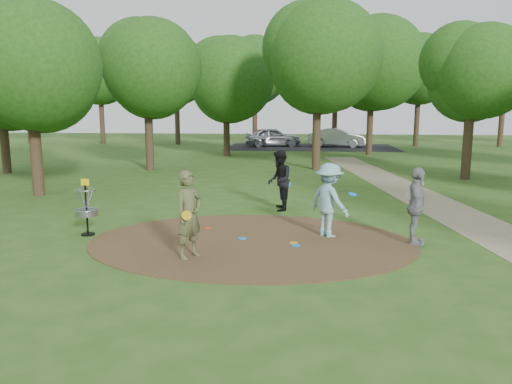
{
  "coord_description": "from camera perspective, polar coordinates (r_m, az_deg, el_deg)",
  "views": [
    {
      "loc": [
        1.27,
        -12.35,
        3.46
      ],
      "look_at": [
        0.0,
        1.2,
        1.1
      ],
      "focal_mm": 35.0,
      "sensor_mm": 36.0,
      "label": 1
    }
  ],
  "objects": [
    {
      "name": "player_waiting_with_disc",
      "position": [
        13.1,
        17.84,
        -1.56
      ],
      "size": [
        0.66,
        1.21,
        1.96
      ],
      "color": "gray",
      "rests_on": "ground"
    },
    {
      "name": "parking_lot",
      "position": [
        42.5,
        6.36,
        5.11
      ],
      "size": [
        14.0,
        8.0,
        0.01
      ],
      "primitive_type": "cube",
      "color": "black",
      "rests_on": "ground"
    },
    {
      "name": "disc_ground_cyan",
      "position": [
        13.13,
        -1.56,
        -5.31
      ],
      "size": [
        0.22,
        0.22,
        0.02
      ],
      "primitive_type": "cylinder",
      "color": "#1B88DD",
      "rests_on": "dirt_clearing"
    },
    {
      "name": "disc_ground_red",
      "position": [
        14.27,
        -5.54,
        -4.12
      ],
      "size": [
        0.22,
        0.22,
        0.02
      ],
      "primitive_type": "cylinder",
      "color": "red",
      "rests_on": "dirt_clearing"
    },
    {
      "name": "tree_ring",
      "position": [
        22.48,
        6.82,
        14.29
      ],
      "size": [
        37.58,
        46.04,
        9.44
      ],
      "color": "#332316",
      "rests_on": "ground"
    },
    {
      "name": "disc_ground_orange",
      "position": [
        12.74,
        4.29,
        -5.81
      ],
      "size": [
        0.22,
        0.22,
        0.02
      ],
      "primitive_type": "cylinder",
      "color": "orange",
      "rests_on": "dirt_clearing"
    },
    {
      "name": "player_throwing_with_disc",
      "position": [
        13.34,
        8.35,
        -0.95
      ],
      "size": [
        1.47,
        1.44,
        1.98
      ],
      "color": "#7FB2BD",
      "rests_on": "ground"
    },
    {
      "name": "disc_golf_basket",
      "position": [
        14.14,
        -18.83,
        -1.23
      ],
      "size": [
        0.63,
        0.63,
        1.54
      ],
      "color": "black",
      "rests_on": "ground"
    },
    {
      "name": "disc_ground_blue",
      "position": [
        12.51,
        4.59,
        -6.11
      ],
      "size": [
        0.22,
        0.22,
        0.02
      ],
      "primitive_type": "cylinder",
      "color": "#0E81F2",
      "rests_on": "dirt_clearing"
    },
    {
      "name": "car_left",
      "position": [
        43.02,
        1.93,
        6.31
      ],
      "size": [
        5.04,
        2.75,
        1.63
      ],
      "primitive_type": "imported",
      "rotation": [
        0.0,
        0.0,
        1.75
      ],
      "color": "#98999F",
      "rests_on": "ground"
    },
    {
      "name": "footpath",
      "position": [
        15.66,
        24.77,
        -3.83
      ],
      "size": [
        7.55,
        39.89,
        0.01
      ],
      "primitive_type": "cube",
      "rotation": [
        0.0,
        0.0,
        0.14
      ],
      "color": "#8C7A5B",
      "rests_on": "ground"
    },
    {
      "name": "car_right",
      "position": [
        42.92,
        9.23,
        6.15
      ],
      "size": [
        4.98,
        2.26,
        1.59
      ],
      "primitive_type": "imported",
      "rotation": [
        0.0,
        0.0,
        1.45
      ],
      "color": "#A7ABAF",
      "rests_on": "ground"
    },
    {
      "name": "dirt_clearing",
      "position": [
        12.89,
        -0.5,
        -5.69
      ],
      "size": [
        8.4,
        8.4,
        0.02
      ],
      "primitive_type": "cylinder",
      "color": "#47301C",
      "rests_on": "ground"
    },
    {
      "name": "player_observer_with_disc",
      "position": [
        11.45,
        -7.67,
        -2.59
      ],
      "size": [
        0.8,
        0.88,
        2.03
      ],
      "color": "#515531",
      "rests_on": "ground"
    },
    {
      "name": "player_walking_with_disc",
      "position": [
        16.56,
        2.68,
        1.31
      ],
      "size": [
        0.81,
        1.02,
        2.02
      ],
      "color": "black",
      "rests_on": "ground"
    },
    {
      "name": "ground",
      "position": [
        12.89,
        -0.5,
        -5.74
      ],
      "size": [
        100.0,
        100.0,
        0.0
      ],
      "primitive_type": "plane",
      "color": "#2D5119",
      "rests_on": "ground"
    }
  ]
}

